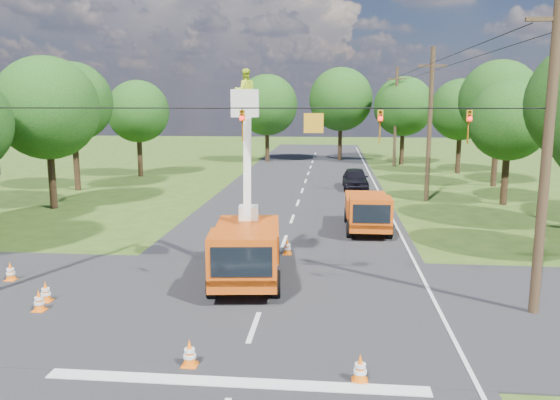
# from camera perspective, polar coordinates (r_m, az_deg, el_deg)

# --- Properties ---
(ground) EXTENTS (140.00, 140.00, 0.00)m
(ground) POSITION_cam_1_polar(r_m,az_deg,el_deg) (35.45, 1.88, -0.36)
(ground) COLOR #2C4916
(ground) RESTS_ON ground
(road_main) EXTENTS (12.00, 100.00, 0.06)m
(road_main) POSITION_cam_1_polar(r_m,az_deg,el_deg) (35.45, 1.88, -0.36)
(road_main) COLOR black
(road_main) RESTS_ON ground
(road_cross) EXTENTS (56.00, 10.00, 0.07)m
(road_cross) POSITION_cam_1_polar(r_m,az_deg,el_deg) (18.12, -1.82, -10.76)
(road_cross) COLOR black
(road_cross) RESTS_ON ground
(stop_bar) EXTENTS (9.00, 0.45, 0.02)m
(stop_bar) POSITION_cam_1_polar(r_m,az_deg,el_deg) (13.45, -4.80, -18.64)
(stop_bar) COLOR silver
(stop_bar) RESTS_ON ground
(edge_line) EXTENTS (0.12, 90.00, 0.02)m
(edge_line) POSITION_cam_1_polar(r_m,az_deg,el_deg) (35.55, 10.93, -0.52)
(edge_line) COLOR silver
(edge_line) RESTS_ON ground
(bucket_truck) EXTENTS (2.95, 6.30, 7.65)m
(bucket_truck) POSITION_cam_1_polar(r_m,az_deg,el_deg) (19.89, -3.57, -4.04)
(bucket_truck) COLOR #CF470E
(bucket_truck) RESTS_ON ground
(second_truck) EXTENTS (2.23, 5.49, 2.04)m
(second_truck) POSITION_cam_1_polar(r_m,az_deg,el_deg) (28.01, 9.13, -1.10)
(second_truck) COLOR #CF470E
(second_truck) RESTS_ON ground
(ground_worker) EXTENTS (0.86, 0.87, 2.03)m
(ground_worker) POSITION_cam_1_polar(r_m,az_deg,el_deg) (19.38, -5.96, -6.25)
(ground_worker) COLOR orange
(ground_worker) RESTS_ON ground
(distant_car) EXTENTS (1.94, 4.67, 1.58)m
(distant_car) POSITION_cam_1_polar(r_m,az_deg,el_deg) (41.75, 7.86, 2.24)
(distant_car) COLOR black
(distant_car) RESTS_ON ground
(traffic_cone_0) EXTENTS (0.38, 0.38, 0.71)m
(traffic_cone_0) POSITION_cam_1_polar(r_m,az_deg,el_deg) (14.18, -9.43, -15.52)
(traffic_cone_0) COLOR orange
(traffic_cone_0) RESTS_ON ground
(traffic_cone_1) EXTENTS (0.38, 0.38, 0.71)m
(traffic_cone_1) POSITION_cam_1_polar(r_m,az_deg,el_deg) (13.43, 8.37, -17.02)
(traffic_cone_1) COLOR orange
(traffic_cone_1) RESTS_ON ground
(traffic_cone_2) EXTENTS (0.38, 0.38, 0.71)m
(traffic_cone_2) POSITION_cam_1_polar(r_m,az_deg,el_deg) (23.51, 0.77, -4.91)
(traffic_cone_2) COLOR orange
(traffic_cone_2) RESTS_ON ground
(traffic_cone_3) EXTENTS (0.38, 0.38, 0.71)m
(traffic_cone_3) POSITION_cam_1_polar(r_m,az_deg,el_deg) (18.91, -23.88, -9.60)
(traffic_cone_3) COLOR orange
(traffic_cone_3) RESTS_ON ground
(traffic_cone_4) EXTENTS (0.38, 0.38, 0.71)m
(traffic_cone_4) POSITION_cam_1_polar(r_m,az_deg,el_deg) (19.67, -23.29, -8.80)
(traffic_cone_4) COLOR orange
(traffic_cone_4) RESTS_ON ground
(traffic_cone_5) EXTENTS (0.38, 0.38, 0.71)m
(traffic_cone_5) POSITION_cam_1_polar(r_m,az_deg,el_deg) (22.47, -26.34, -6.71)
(traffic_cone_5) COLOR orange
(traffic_cone_5) RESTS_ON ground
(traffic_cone_6) EXTENTS (0.38, 0.38, 0.71)m
(traffic_cone_6) POSITION_cam_1_polar(r_m,az_deg,el_deg) (31.29, 7.16, -1.19)
(traffic_cone_6) COLOR orange
(traffic_cone_6) RESTS_ON ground
(pole_right_near) EXTENTS (1.80, 0.30, 10.00)m
(pole_right_near) POSITION_cam_1_polar(r_m,az_deg,el_deg) (17.98, 26.14, 4.78)
(pole_right_near) COLOR #4C3823
(pole_right_near) RESTS_ON ground
(pole_right_mid) EXTENTS (1.80, 0.30, 10.00)m
(pole_right_mid) POSITION_cam_1_polar(r_m,az_deg,el_deg) (37.35, 15.38, 7.71)
(pole_right_mid) COLOR #4C3823
(pole_right_mid) RESTS_ON ground
(pole_right_far) EXTENTS (1.80, 0.30, 10.00)m
(pole_right_far) POSITION_cam_1_polar(r_m,az_deg,el_deg) (57.15, 11.99, 8.57)
(pole_right_far) COLOR #4C3823
(pole_right_far) RESTS_ON ground
(signal_span) EXTENTS (18.00, 0.29, 1.07)m
(signal_span) POSITION_cam_1_polar(r_m,az_deg,el_deg) (16.79, 5.69, 8.09)
(signal_span) COLOR black
(signal_span) RESTS_ON ground
(tree_left_d) EXTENTS (6.20, 6.20, 9.24)m
(tree_left_d) POSITION_cam_1_polar(r_m,az_deg,el_deg) (36.14, -23.18, 8.80)
(tree_left_d) COLOR #382616
(tree_left_d) RESTS_ON ground
(tree_left_e) EXTENTS (5.80, 5.80, 9.41)m
(tree_left_e) POSITION_cam_1_polar(r_m,az_deg,el_deg) (43.18, -20.87, 9.53)
(tree_left_e) COLOR #382616
(tree_left_e) RESTS_ON ground
(tree_left_f) EXTENTS (5.40, 5.40, 8.40)m
(tree_left_f) POSITION_cam_1_polar(r_m,az_deg,el_deg) (49.78, -14.62, 8.93)
(tree_left_f) COLOR #382616
(tree_left_f) RESTS_ON ground
(tree_right_c) EXTENTS (5.00, 5.00, 7.83)m
(tree_right_c) POSITION_cam_1_polar(r_m,az_deg,el_deg) (37.46, 22.82, 7.60)
(tree_right_c) COLOR #382616
(tree_right_c) RESTS_ON ground
(tree_right_d) EXTENTS (6.00, 6.00, 9.70)m
(tree_right_d) POSITION_cam_1_polar(r_m,az_deg,el_deg) (45.57, 21.91, 9.70)
(tree_right_d) COLOR #382616
(tree_right_d) RESTS_ON ground
(tree_right_e) EXTENTS (5.60, 5.60, 8.63)m
(tree_right_e) POSITION_cam_1_polar(r_m,az_deg,el_deg) (53.08, 18.38, 8.94)
(tree_right_e) COLOR #382616
(tree_right_e) RESTS_ON ground
(tree_far_a) EXTENTS (6.60, 6.60, 9.50)m
(tree_far_a) POSITION_cam_1_polar(r_m,az_deg,el_deg) (60.22, -1.36, 9.89)
(tree_far_a) COLOR #382616
(tree_far_a) RESTS_ON ground
(tree_far_b) EXTENTS (7.00, 7.00, 10.32)m
(tree_far_b) POSITION_cam_1_polar(r_m,az_deg,el_deg) (61.79, 6.37, 10.41)
(tree_far_b) COLOR #382616
(tree_far_b) RESTS_ON ground
(tree_far_c) EXTENTS (6.20, 6.20, 9.18)m
(tree_far_c) POSITION_cam_1_polar(r_m,az_deg,el_deg) (59.24, 12.78, 9.52)
(tree_far_c) COLOR #382616
(tree_far_c) RESTS_ON ground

